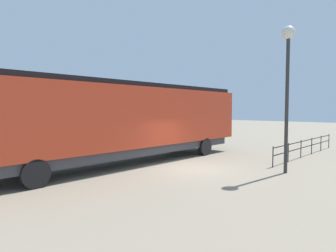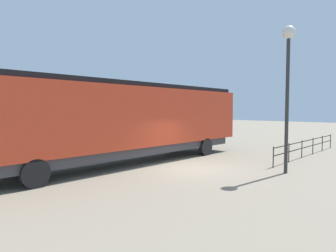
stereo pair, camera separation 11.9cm
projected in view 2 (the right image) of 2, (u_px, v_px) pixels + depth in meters
ground_plane at (193, 169)px, 14.69m from camera, size 120.00×120.00×0.00m
locomotive at (132, 119)px, 16.20m from camera, size 3.10×16.83×4.32m
lamp_post at (288, 65)px, 13.37m from camera, size 0.59×0.59×6.67m
platform_fence at (308, 145)px, 18.59m from camera, size 0.05×10.23×1.07m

